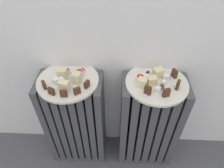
{
  "coord_description": "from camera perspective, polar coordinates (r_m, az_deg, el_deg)",
  "views": [
    {
      "loc": [
        0.03,
        -0.39,
        1.22
      ],
      "look_at": [
        0.0,
        0.28,
        0.59
      ],
      "focal_mm": 32.2,
      "sensor_mm": 36.0,
      "label": 1
    }
  ],
  "objects": [
    {
      "name": "medjool_date_right_0",
      "position": [
        0.89,
        13.95,
        -0.75
      ],
      "size": [
        0.03,
        0.03,
        0.02
      ],
      "primitive_type": "ellipsoid",
      "rotation": [
        0.0,
        0.0,
        1.24
      ],
      "color": "#4C2814",
      "rests_on": "plate_right"
    },
    {
      "name": "radiator_right",
      "position": [
        1.15,
        10.23,
        -11.14
      ],
      "size": [
        0.32,
        0.17,
        0.6
      ],
      "color": "#47474C",
      "rests_on": "ground_plane"
    },
    {
      "name": "plate_right",
      "position": [
        0.92,
        12.56,
        0.27
      ],
      "size": [
        0.28,
        0.28,
        0.01
      ],
      "primitive_type": "cylinder",
      "color": "silver",
      "rests_on": "radiator_right"
    },
    {
      "name": "dark_cake_slice_left_1",
      "position": [
        0.87,
        -16.85,
        -2.0
      ],
      "size": [
        0.03,
        0.02,
        0.03
      ],
      "primitive_type": "cube",
      "rotation": [
        0.0,
        0.0,
        -0.46
      ],
      "color": "#472B19",
      "rests_on": "plate_left"
    },
    {
      "name": "dark_cake_slice_left_2",
      "position": [
        0.85,
        -13.57,
        -2.66
      ],
      "size": [
        0.03,
        0.02,
        0.03
      ],
      "primitive_type": "cube",
      "rotation": [
        0.0,
        0.0,
        0.07
      ],
      "color": "#472B19",
      "rests_on": "plate_left"
    },
    {
      "name": "fork",
      "position": [
        0.91,
        -11.61,
        0.44
      ],
      "size": [
        0.06,
        0.1,
        0.0
      ],
      "color": "silver",
      "rests_on": "plate_left"
    },
    {
      "name": "marble_cake_slice_left_1",
      "position": [
        0.89,
        -10.05,
        1.73
      ],
      "size": [
        0.05,
        0.05,
        0.05
      ],
      "primitive_type": "cube",
      "rotation": [
        0.0,
        0.0,
        -0.23
      ],
      "color": "beige",
      "rests_on": "plate_left"
    },
    {
      "name": "marble_cake_slice_right_1",
      "position": [
        0.89,
        11.24,
        0.92
      ],
      "size": [
        0.05,
        0.04,
        0.04
      ],
      "primitive_type": "cube",
      "rotation": [
        0.0,
        0.0,
        0.23
      ],
      "color": "beige",
      "rests_on": "plate_right"
    },
    {
      "name": "turkish_delight_right_3",
      "position": [
        0.92,
        9.62,
        1.97
      ],
      "size": [
        0.02,
        0.02,
        0.02
      ],
      "primitive_type": "cube",
      "rotation": [
        0.0,
        0.0,
        0.0
      ],
      "color": "white",
      "rests_on": "plate_right"
    },
    {
      "name": "dark_cake_slice_right_2",
      "position": [
        0.9,
        18.22,
        -0.24
      ],
      "size": [
        0.02,
        0.03,
        0.04
      ],
      "primitive_type": "cube",
      "rotation": [
        0.0,
        0.0,
        1.15
      ],
      "color": "#472B19",
      "rests_on": "plate_right"
    },
    {
      "name": "turkish_delight_left_0",
      "position": [
        0.92,
        -15.74,
        0.98
      ],
      "size": [
        0.03,
        0.03,
        0.02
      ],
      "primitive_type": "cube",
      "rotation": [
        0.0,
        0.0,
        0.71
      ],
      "color": "white",
      "rests_on": "plate_left"
    },
    {
      "name": "turkish_delight_right_2",
      "position": [
        0.87,
        12.89,
        -1.52
      ],
      "size": [
        0.03,
        0.03,
        0.02
      ],
      "primitive_type": "cube",
      "rotation": [
        0.0,
        0.0,
        1.16
      ],
      "color": "white",
      "rests_on": "plate_right"
    },
    {
      "name": "turkish_delight_right_0",
      "position": [
        0.93,
        15.11,
        1.88
      ],
      "size": [
        0.03,
        0.03,
        0.03
      ],
      "primitive_type": "cube",
      "rotation": [
        0.0,
        0.0,
        1.08
      ],
      "color": "white",
      "rests_on": "plate_right"
    },
    {
      "name": "marble_cake_slice_right_0",
      "position": [
        0.94,
        13.04,
        3.16
      ],
      "size": [
        0.06,
        0.05,
        0.04
      ],
      "primitive_type": "cube",
      "rotation": [
        0.0,
        0.0,
        0.39
      ],
      "color": "beige",
      "rests_on": "plate_right"
    },
    {
      "name": "dark_cake_slice_left_0",
      "position": [
        0.91,
        -18.73,
        -0.27
      ],
      "size": [
        0.03,
        0.03,
        0.03
      ],
      "primitive_type": "cube",
      "rotation": [
        0.0,
        0.0,
        -0.99
      ],
      "color": "#472B19",
      "rests_on": "plate_left"
    },
    {
      "name": "jam_bowl_right",
      "position": [
        0.91,
        7.96,
        1.75
      ],
      "size": [
        0.04,
        0.04,
        0.02
      ],
      "color": "white",
      "rests_on": "plate_right"
    },
    {
      "name": "marble_cake_slice_left_0",
      "position": [
        0.94,
        -13.86,
        3.03
      ],
      "size": [
        0.04,
        0.04,
        0.05
      ],
      "primitive_type": "cube",
      "rotation": [
        0.0,
        0.0,
        -0.12
      ],
      "color": "beige",
      "rests_on": "plate_left"
    },
    {
      "name": "medjool_date_right_1",
      "position": [
        0.95,
        10.09,
        3.23
      ],
      "size": [
        0.03,
        0.03,
        0.02
      ],
      "primitive_type": "ellipsoid",
      "rotation": [
        0.0,
        0.0,
        0.95
      ],
      "color": "#4C2814",
      "rests_on": "plate_right"
    },
    {
      "name": "marble_cake_slice_left_2",
      "position": [
        0.87,
        -13.45,
        -0.55
      ],
      "size": [
        0.05,
        0.04,
        0.05
      ],
      "primitive_type": "cube",
      "rotation": [
        0.0,
        0.0,
        -0.3
      ],
      "color": "beige",
      "rests_on": "plate_left"
    },
    {
      "name": "plate_left",
      "position": [
        0.94,
        -12.39,
        0.99
      ],
      "size": [
        0.28,
        0.28,
        0.01
      ],
      "primitive_type": "cylinder",
      "color": "silver",
      "rests_on": "radiator_left"
    },
    {
      "name": "medjool_date_left_2",
      "position": [
        0.96,
        -8.43,
        4.03
      ],
      "size": [
        0.03,
        0.02,
        0.02
      ],
      "primitive_type": "ellipsoid",
      "rotation": [
        0.0,
        0.0,
        0.26
      ],
      "color": "#4C2814",
      "rests_on": "plate_left"
    },
    {
      "name": "turkish_delight_left_1",
      "position": [
        0.91,
        -14.27,
        0.92
      ],
      "size": [
        0.03,
        0.03,
        0.03
      ],
      "primitive_type": "cube",
      "rotation": [
        0.0,
        0.0,
        1.0
      ],
      "color": "white",
      "rests_on": "plate_left"
    },
    {
      "name": "medjool_date_left_1",
      "position": [
        0.94,
        -11.18,
        2.74
      ],
      "size": [
        0.03,
        0.02,
        0.02
      ],
      "primitive_type": "ellipsoid",
      "rotation": [
        0.0,
        0.0,
        2.77
      ],
      "color": "#4C2814",
      "rests_on": "plate_left"
    },
    {
      "name": "radiator_left",
      "position": [
        1.16,
        -10.12,
        -10.46
      ],
      "size": [
        0.32,
        0.17,
        0.6
      ],
      "color": "#47474C",
      "rests_on": "ground_plane"
    },
    {
      "name": "marble_cake_slice_right_2",
      "position": [
        0.87,
        8.6,
        0.32
      ],
      "size": [
        0.05,
        0.04,
        0.04
      ],
      "primitive_type": "cube",
      "rotation": [
        0.0,
        0.0,
        -0.33
      ],
      "color": "beige",
      "rests_on": "plate_right"
    },
    {
      "name": "dark_cake_slice_right_3",
      "position": [
        0.95,
        17.31,
        2.86
      ],
      "size": [
        0.02,
        0.03,
        0.04
      ],
      "primitive_type": "cube",
      "rotation": [
        0.0,
        0.0,
        2.02
      ],
      "color": "#472B19",
      "rests_on": "plate_right"
    },
    {
      "name": "dark_cake_slice_right_0",
      "position": [
        0.84,
        10.12,
        -1.77
      ],
      "size": [
        0.03,
        0.03,
        0.04
      ],
      "primitive_type": "cube",
      "rotation": [
        0.0,
        0.0,
        -0.58
      ],
      "color": "#472B19",
      "rests_on": "plate_right"
    },
    {
      "name": "dark_cake_slice_left_4",
      "position": [
        0.87,
        -7.13,
        -0.09
      ],
      "size": [
        0.02,
        0.03,
        0.03
      ],
      "primitive_type": "cube",
      "rotation": [
        0.0,
        0.0,
        1.12
      ],
      "color": "#472B19",
      "rests_on": "plate_left"
    },
    {
      "name": "medjool_date_left_0",
      "position": [
        0.98,
        -12.91,
        4.12
      ],
      "size": [
        0.03,
        0.02,
        0.01
      ],
      "primitive_type": "ellipsoid",
      "rotation": [
        0.0,
        0.0,
        0.04
      ],
      "color": "#4C2814",
      "rests_on": "plate_left"
    },
    {
      "name": "turkish_delight_right_1",
      "position": [
        0.91,
        14.47,
        0.37
      ],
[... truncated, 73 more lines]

